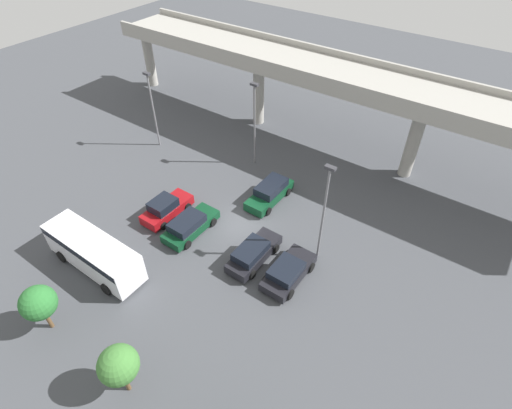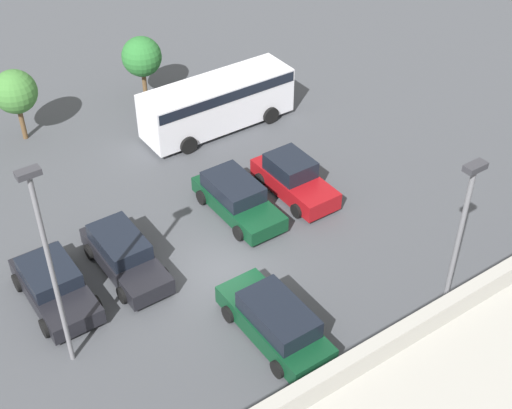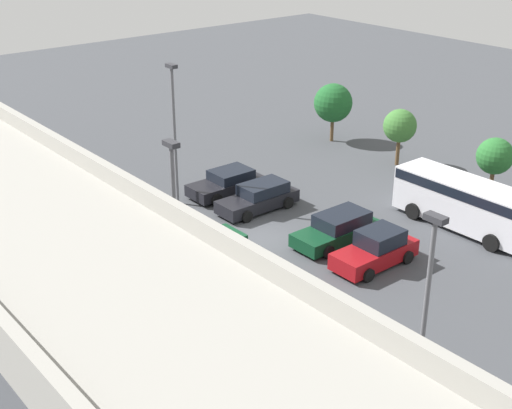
{
  "view_description": "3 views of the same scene",
  "coord_description": "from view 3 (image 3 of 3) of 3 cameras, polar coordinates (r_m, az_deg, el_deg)",
  "views": [
    {
      "loc": [
        13.99,
        -17.49,
        21.85
      ],
      "look_at": [
        0.82,
        1.04,
        1.87
      ],
      "focal_mm": 28.0,
      "sensor_mm": 36.0,
      "label": 1
    },
    {
      "loc": [
        10.36,
        17.52,
        19.24
      ],
      "look_at": [
        -1.76,
        0.02,
        2.55
      ],
      "focal_mm": 50.0,
      "sensor_mm": 36.0,
      "label": 2
    },
    {
      "loc": [
        -24.87,
        20.66,
        16.11
      ],
      "look_at": [
        1.83,
        -1.13,
        0.96
      ],
      "focal_mm": 50.0,
      "sensor_mm": 36.0,
      "label": 3
    }
  ],
  "objects": [
    {
      "name": "parked_car_0",
      "position": [
        33.84,
        9.57,
        -3.59
      ],
      "size": [
        2.01,
        4.38,
        1.71
      ],
      "rotation": [
        0.0,
        0.0,
        1.57
      ],
      "color": "maroon",
      "rests_on": "ground_plane"
    },
    {
      "name": "parked_car_2",
      "position": [
        33.77,
        -4.92,
        -3.37
      ],
      "size": [
        2.06,
        4.86,
        1.62
      ],
      "rotation": [
        0.0,
        0.0,
        -1.57
      ],
      "color": "#0C381E",
      "rests_on": "ground_plane"
    },
    {
      "name": "shuttle_bus",
      "position": [
        38.22,
        16.5,
        0.29
      ],
      "size": [
        7.82,
        2.59,
        2.57
      ],
      "rotation": [
        0.0,
        0.0,
        3.14
      ],
      "color": "silver",
      "rests_on": "ground_plane"
    },
    {
      "name": "lamp_post_mid_lot",
      "position": [
        22.88,
        13.45,
        -7.79
      ],
      "size": [
        0.7,
        0.35,
        7.45
      ],
      "color": "slate",
      "rests_on": "ground_plane"
    },
    {
      "name": "parked_car_4",
      "position": [
        41.24,
        -2.32,
        1.74
      ],
      "size": [
        2.19,
        4.46,
        1.42
      ],
      "rotation": [
        0.0,
        0.0,
        1.57
      ],
      "color": "black",
      "rests_on": "ground_plane"
    },
    {
      "name": "tree_front_centre",
      "position": [
        46.03,
        11.44,
        6.17
      ],
      "size": [
        2.12,
        2.12,
        3.67
      ],
      "color": "brown",
      "rests_on": "ground_plane"
    },
    {
      "name": "parked_car_1",
      "position": [
        35.75,
        6.57,
        -1.95
      ],
      "size": [
        2.12,
        4.71,
        1.5
      ],
      "rotation": [
        0.0,
        0.0,
        1.57
      ],
      "color": "#0C381E",
      "rests_on": "ground_plane"
    },
    {
      "name": "lamp_post_by_overpass",
      "position": [
        38.81,
        -6.56,
        6.39
      ],
      "size": [
        0.7,
        0.35,
        7.92
      ],
      "color": "slate",
      "rests_on": "ground_plane"
    },
    {
      "name": "lamp_post_near_aisle",
      "position": [
        27.18,
        -6.49,
        -1.45
      ],
      "size": [
        0.7,
        0.35,
        7.87
      ],
      "color": "slate",
      "rests_on": "ground_plane"
    },
    {
      "name": "parked_car_3",
      "position": [
        39.15,
        0.26,
        0.57
      ],
      "size": [
        2.0,
        4.71,
        1.49
      ],
      "rotation": [
        0.0,
        0.0,
        1.57
      ],
      "color": "black",
      "rests_on": "ground_plane"
    },
    {
      "name": "ground_plane",
      "position": [
        36.13,
        0.44,
        -2.76
      ],
      "size": [
        104.01,
        104.01,
        0.0
      ],
      "primitive_type": "plane",
      "color": "#424449"
    },
    {
      "name": "tree_front_far_right",
      "position": [
        49.97,
        6.19,
        8.08
      ],
      "size": [
        2.67,
        2.67,
        4.09
      ],
      "color": "brown",
      "rests_on": "ground_plane"
    },
    {
      "name": "tree_front_left",
      "position": [
        42.49,
        18.58,
        3.68
      ],
      "size": [
        2.1,
        2.1,
        3.5
      ],
      "color": "brown",
      "rests_on": "ground_plane"
    }
  ]
}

